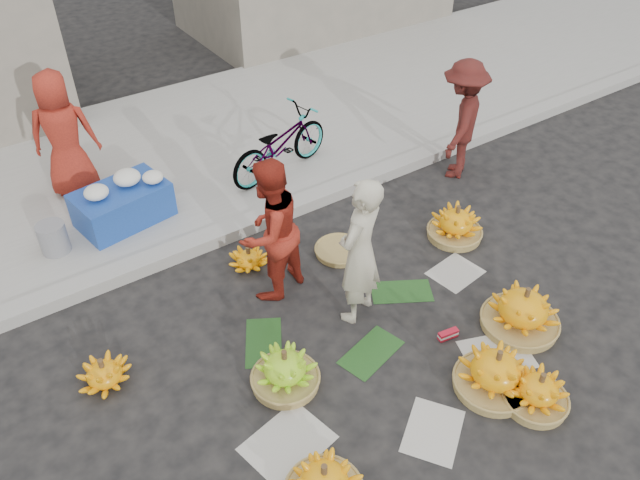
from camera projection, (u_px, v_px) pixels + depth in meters
ground at (367, 336)px, 6.23m from camera, size 80.00×80.00×0.00m
curb at (258, 221)px, 7.61m from camera, size 40.00×0.25×0.15m
sidewalk at (186, 149)px, 8.98m from camera, size 40.00×4.00×0.12m
newspaper_scatter at (420, 389)px, 5.71m from camera, size 3.20×1.80×0.00m
banana_leaves at (347, 327)px, 6.31m from camera, size 2.00×1.00×0.00m
banana_bunch_0 at (285, 370)px, 5.65m from camera, size 0.68×0.68×0.43m
banana_bunch_2 at (495, 372)px, 5.61m from camera, size 0.80×0.80×0.48m
banana_bunch_3 at (538, 392)px, 5.48m from camera, size 0.60×0.60×0.40m
banana_bunch_4 at (523, 310)px, 6.19m from camera, size 0.77×0.77×0.51m
banana_bunch_5 at (456, 224)px, 7.37m from camera, size 0.73×0.73×0.44m
banana_bunch_6 at (104, 373)px, 5.70m from camera, size 0.51×0.51×0.30m
banana_bunch_7 at (249, 258)px, 7.00m from camera, size 0.41×0.41×0.27m
basket_spare at (339, 251)px, 7.22m from camera, size 0.66×0.66×0.06m
incense_stack at (448, 335)px, 6.17m from camera, size 0.22×0.10×0.09m
vendor_cream at (360, 252)px, 5.98m from camera, size 0.70×0.60×1.62m
vendor_red at (270, 231)px, 6.26m from camera, size 0.93×0.82×1.60m
man_striped at (461, 120)px, 8.09m from camera, size 1.20×1.09×1.61m
flower_table at (123, 202)px, 7.39m from camera, size 1.15×0.83×0.61m
grey_bucket at (53, 238)px, 6.98m from camera, size 0.32×0.32×0.36m
flower_vendor at (63, 135)px, 7.55m from camera, size 0.92×0.78×1.61m
bicycle at (279, 144)px, 8.13m from camera, size 0.89×1.69×0.85m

